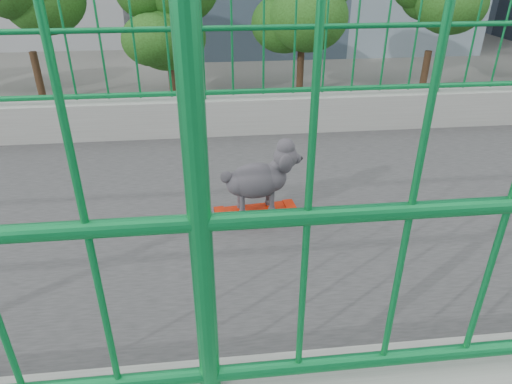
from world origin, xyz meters
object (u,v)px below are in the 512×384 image
object	(u,v)px
car_3	(327,147)
car_4	(33,131)
car_5	(418,297)
car_7	(340,182)
car_0	(285,305)
poodle	(260,177)
car_2	(332,179)
car_6	(314,230)
skateboard	(256,212)

from	to	relation	value
car_3	car_4	xyz separation A→B (m)	(-3.20, -13.23, 0.08)
car_5	car_7	size ratio (longest dim) A/B	0.89
car_7	car_0	bearing A→B (deg)	153.88
car_3	car_4	world-z (taller)	car_4
poodle	car_3	size ratio (longest dim) A/B	0.09
car_2	car_7	world-z (taller)	car_2
poodle	car_5	world-z (taller)	poodle
poodle	car_6	bearing A→B (deg)	157.81
car_2	car_4	bearing A→B (deg)	63.09
skateboard	car_7	size ratio (longest dim) A/B	0.11
skateboard	car_4	size ratio (longest dim) A/B	0.10
poodle	car_7	size ratio (longest dim) A/B	0.10
car_7	car_5	bearing A→B (deg)	-177.84
poodle	car_0	distance (m)	9.00
car_3	car_5	xyz separation A→B (m)	(9.60, -0.06, -0.06)
car_3	car_6	world-z (taller)	car_6
car_4	car_7	xyz separation A→B (m)	(6.40, 12.92, -0.14)
car_2	car_3	distance (m)	3.26
poodle	car_2	distance (m)	14.63
poodle	car_3	distance (m)	17.61
car_3	car_0	bearing A→B (deg)	160.28
car_4	car_7	bearing A→B (deg)	-116.35
car_5	car_6	size ratio (longest dim) A/B	0.77
car_0	car_7	bearing A→B (deg)	153.88
skateboard	car_2	bearing A→B (deg)	155.90
skateboard	car_6	world-z (taller)	skateboard
car_3	car_5	distance (m)	9.60
car_3	skateboard	bearing A→B (deg)	162.85
car_4	car_5	size ratio (longest dim) A/B	1.17
car_3	car_6	xyz separation A→B (m)	(6.40, -2.02, 0.00)
skateboard	car_4	xyz separation A→B (m)	(-18.83, -8.40, -6.25)
car_2	car_6	bearing A→B (deg)	156.42
skateboard	car_3	world-z (taller)	skateboard
car_3	car_7	distance (m)	3.22
car_2	car_6	world-z (taller)	car_2
skateboard	car_0	world-z (taller)	skateboard
skateboard	car_5	world-z (taller)	skateboard
car_0	car_4	xyz separation A→B (m)	(-12.80, -9.78, 0.06)
skateboard	car_0	size ratio (longest dim) A/B	0.11
skateboard	car_2	distance (m)	14.54
car_5	car_7	distance (m)	6.40
car_3	car_7	xyz separation A→B (m)	(3.20, -0.30, -0.06)
car_7	skateboard	bearing A→B (deg)	160.02
car_2	car_3	bearing A→B (deg)	-10.96
poodle	car_4	world-z (taller)	poodle
car_6	car_7	distance (m)	3.63
skateboard	car_5	size ratio (longest dim) A/B	0.12
car_6	car_5	bearing A→B (deg)	31.40
poodle	car_6	xyz separation A→B (m)	(-9.23, 2.78, -6.55)
car_2	car_7	distance (m)	0.34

